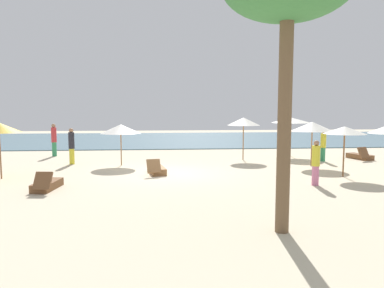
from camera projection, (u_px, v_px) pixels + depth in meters
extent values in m
plane|color=beige|center=(170.00, 174.00, 15.86)|extent=(60.00, 60.00, 0.00)
cube|color=slate|center=(166.00, 139.00, 32.72)|extent=(48.00, 16.00, 0.06)
cylinder|color=brown|center=(291.00, 137.00, 21.40)|extent=(0.06, 0.06, 2.24)
cone|color=silver|center=(291.00, 120.00, 21.30)|extent=(2.27, 2.27, 0.31)
cylinder|color=olive|center=(312.00, 145.00, 17.77)|extent=(0.06, 0.06, 2.13)
cone|color=silver|center=(312.00, 126.00, 17.68)|extent=(2.00, 2.00, 0.45)
cylinder|color=brown|center=(0.00, 151.00, 14.60)|extent=(0.06, 0.06, 2.23)
cylinder|color=olive|center=(121.00, 145.00, 18.07)|extent=(0.06, 0.06, 1.99)
cone|color=white|center=(121.00, 129.00, 17.99)|extent=(1.98, 1.98, 0.44)
cylinder|color=olive|center=(243.00, 139.00, 19.95)|extent=(0.06, 0.06, 2.28)
cone|color=silver|center=(243.00, 121.00, 19.85)|extent=(1.78, 1.78, 0.42)
cylinder|color=brown|center=(344.00, 152.00, 15.08)|extent=(0.06, 0.06, 2.05)
cone|color=silver|center=(345.00, 130.00, 14.98)|extent=(1.71, 1.71, 0.31)
cube|color=brown|center=(360.00, 157.00, 20.33)|extent=(0.97, 1.60, 0.28)
cube|color=brown|center=(363.00, 153.00, 19.61)|extent=(0.65, 0.52, 0.60)
cube|color=olive|center=(157.00, 170.00, 15.95)|extent=(0.86, 1.58, 0.28)
cube|color=olive|center=(154.00, 166.00, 15.23)|extent=(0.64, 0.55, 0.56)
cube|color=brown|center=(47.00, 185.00, 12.83)|extent=(0.77, 1.56, 0.28)
cube|color=brown|center=(43.00, 181.00, 12.12)|extent=(0.61, 0.48, 0.58)
cylinder|color=#D17299|center=(315.00, 176.00, 13.45)|extent=(0.31, 0.31, 0.73)
cylinder|color=yellow|center=(316.00, 156.00, 13.38)|extent=(0.36, 0.36, 0.76)
sphere|color=#A37556|center=(316.00, 143.00, 13.33)|extent=(0.20, 0.20, 0.20)
cylinder|color=yellow|center=(72.00, 156.00, 18.46)|extent=(0.25, 0.25, 0.80)
cylinder|color=#26262D|center=(71.00, 141.00, 18.38)|extent=(0.30, 0.30, 0.83)
sphere|color=#A37556|center=(71.00, 130.00, 18.33)|extent=(0.23, 0.23, 0.23)
cylinder|color=#338C59|center=(54.00, 149.00, 21.49)|extent=(0.36, 0.36, 0.84)
cylinder|color=#BF3338|center=(54.00, 135.00, 21.40)|extent=(0.43, 0.43, 0.87)
sphere|color=#A37556|center=(53.00, 126.00, 21.35)|extent=(0.24, 0.24, 0.24)
cylinder|color=#338C59|center=(323.00, 154.00, 19.45)|extent=(0.34, 0.34, 0.74)
cylinder|color=yellow|center=(323.00, 140.00, 19.38)|extent=(0.40, 0.40, 0.77)
sphere|color=tan|center=(324.00, 132.00, 19.33)|extent=(0.21, 0.21, 0.21)
cylinder|color=brown|center=(284.00, 123.00, 8.18)|extent=(0.31, 0.31, 5.05)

